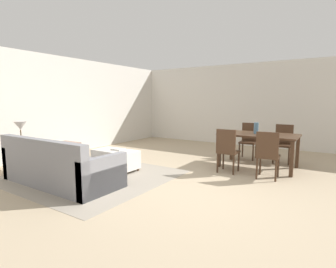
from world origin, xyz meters
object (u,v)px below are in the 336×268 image
object	(u,v)px
dining_chair_far_right	(283,141)
dining_chair_far_left	(249,139)
table_lamp	(20,127)
dining_chair_near_left	(227,148)
dining_chair_near_right	(268,153)
ottoman_table	(116,159)
dining_table	(259,138)
vase_centerpiece	(256,128)
couch	(59,168)
side_table	(22,151)
book_on_ottoman	(118,149)

from	to	relation	value
dining_chair_far_right	dining_chair_far_left	bearing A→B (deg)	-179.98
table_lamp	dining_chair_near_left	distance (m)	4.36
dining_chair_near_right	dining_chair_near_left	bearing A→B (deg)	179.81
ottoman_table	dining_table	bearing A→B (deg)	37.60
dining_chair_far_left	dining_chair_far_right	xyz separation A→B (m)	(0.83, 0.00, 0.00)
dining_chair_far_left	table_lamp	bearing A→B (deg)	-133.69
dining_chair_near_right	vase_centerpiece	distance (m)	1.02
couch	vase_centerpiece	bearing A→B (deg)	50.37
dining_chair_near_right	vase_centerpiece	world-z (taller)	vase_centerpiece
side_table	dining_chair_far_left	distance (m)	5.35
dining_chair_near_left	dining_chair_far_left	distance (m)	1.64
dining_table	dining_chair_far_left	xyz separation A→B (m)	(-0.44, 0.81, -0.15)
dining_chair_far_left	dining_chair_near_left	bearing A→B (deg)	-88.91
table_lamp	dining_chair_far_left	xyz separation A→B (m)	(3.69, 3.87, -0.43)
table_lamp	dining_chair_far_left	bearing A→B (deg)	46.31
ottoman_table	dining_chair_near_left	size ratio (longest dim) A/B	1.08
side_table	dining_chair_far_right	xyz separation A→B (m)	(4.52, 3.87, 0.09)
side_table	book_on_ottoman	size ratio (longest dim) A/B	2.08
book_on_ottoman	table_lamp	bearing A→B (deg)	-144.92
book_on_ottoman	side_table	bearing A→B (deg)	-144.92
dining_table	book_on_ottoman	size ratio (longest dim) A/B	6.27
couch	dining_chair_far_right	xyz separation A→B (m)	(3.08, 3.98, 0.23)
dining_table	dining_chair_far_left	distance (m)	0.93
ottoman_table	table_lamp	xyz separation A→B (m)	(-1.63, -1.13, 0.70)
vase_centerpiece	couch	bearing A→B (deg)	-129.63
dining_chair_near_right	dining_table	bearing A→B (deg)	114.86
couch	side_table	xyz separation A→B (m)	(-1.45, 0.11, 0.14)
dining_chair_near_right	book_on_ottoman	distance (m)	3.05
couch	vase_centerpiece	size ratio (longest dim) A/B	9.23
ottoman_table	book_on_ottoman	size ratio (longest dim) A/B	3.81
table_lamp	dining_chair_near_left	world-z (taller)	table_lamp
table_lamp	dining_table	world-z (taller)	table_lamp
dining_chair_near_right	book_on_ottoman	world-z (taller)	dining_chair_near_right
dining_table	vase_centerpiece	bearing A→B (deg)	174.96
side_table	dining_chair_near_left	size ratio (longest dim) A/B	0.59
side_table	dining_chair_near_right	xyz separation A→B (m)	(4.53, 2.22, 0.09)
dining_chair_far_left	ottoman_table	bearing A→B (deg)	-127.00
dining_table	dining_chair_near_left	world-z (taller)	dining_chair_near_left
side_table	dining_chair_near_left	distance (m)	4.34
dining_table	dining_chair_far_right	size ratio (longest dim) A/B	1.77
ottoman_table	dining_chair_near_left	xyz separation A→B (m)	(2.09, 1.10, 0.27)
couch	vase_centerpiece	xyz separation A→B (m)	(2.63, 3.17, 0.60)
couch	dining_table	bearing A→B (deg)	49.66
side_table	dining_table	bearing A→B (deg)	36.47
table_lamp	dining_chair_far_right	xyz separation A→B (m)	(4.52, 3.87, -0.43)
ottoman_table	dining_chair_far_left	distance (m)	3.44
dining_chair_far_right	vase_centerpiece	xyz separation A→B (m)	(-0.45, -0.80, 0.36)
dining_table	side_table	bearing A→B (deg)	-143.53
ottoman_table	dining_table	size ratio (longest dim) A/B	0.61
ottoman_table	book_on_ottoman	xyz separation A→B (m)	(0.04, 0.04, 0.21)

